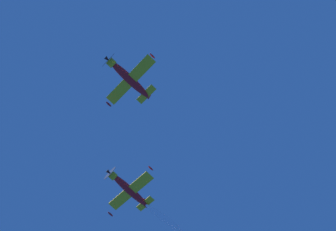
% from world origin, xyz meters
% --- Properties ---
extents(airplane_lead, '(8.53, 9.23, 3.47)m').
position_xyz_m(airplane_lead, '(-0.35, 4.38, 83.28)').
color(airplane_lead, red).
extents(airplane_left_wingman, '(8.58, 9.07, 3.83)m').
position_xyz_m(airplane_left_wingman, '(16.68, 10.88, 83.27)').
color(airplane_left_wingman, red).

